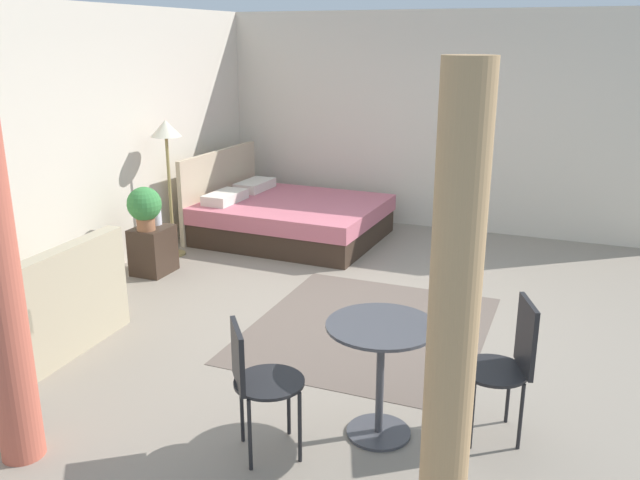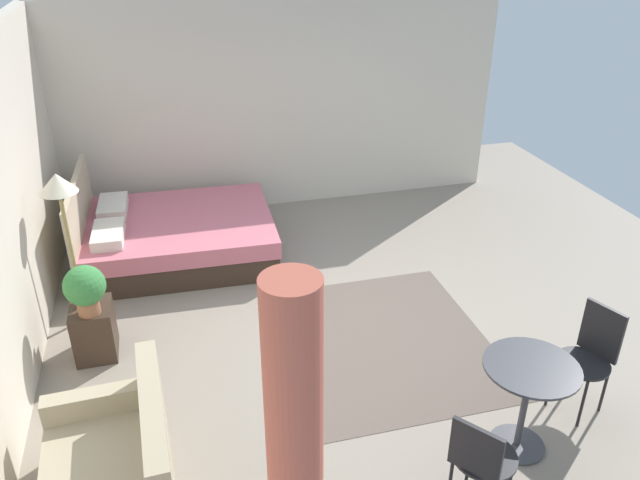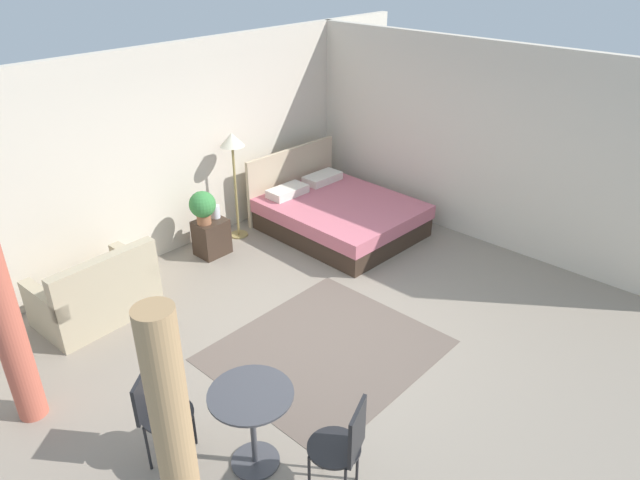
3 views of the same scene
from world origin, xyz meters
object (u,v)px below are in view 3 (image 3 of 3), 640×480
at_px(vase, 215,212).
at_px(cafe_chair_near_couch, 345,442).
at_px(couch, 97,295).
at_px(floor_lamp, 233,149).
at_px(bed, 337,214).
at_px(cafe_chair_near_window, 157,409).
at_px(balcony_table, 252,415).
at_px(potted_plant, 203,206).
at_px(nightstand, 212,237).

distance_m(vase, cafe_chair_near_couch, 4.30).
bearing_deg(couch, floor_lamp, 9.34).
distance_m(bed, vase, 1.82).
bearing_deg(bed, cafe_chair_near_window, -157.74).
distance_m(couch, balcony_table, 2.90).
bearing_deg(cafe_chair_near_window, floor_lamp, 40.94).
height_order(vase, cafe_chair_near_couch, cafe_chair_near_couch).
xyz_separation_m(couch, cafe_chair_near_window, (-0.65, -2.26, 0.24)).
height_order(bed, floor_lamp, floor_lamp).
bearing_deg(vase, floor_lamp, 15.35).
bearing_deg(couch, cafe_chair_near_window, -106.09).
height_order(bed, cafe_chair_near_window, bed).
relative_size(bed, balcony_table, 2.90).
bearing_deg(cafe_chair_near_couch, balcony_table, 110.92).
relative_size(potted_plant, vase, 2.58).
bearing_deg(couch, vase, 7.81).
xyz_separation_m(balcony_table, cafe_chair_near_couch, (0.28, -0.74, 0.01)).
height_order(couch, potted_plant, potted_plant).
height_order(bed, nightstand, bed).
distance_m(couch, cafe_chair_near_window, 2.37).
distance_m(vase, cafe_chair_near_window, 3.62).
bearing_deg(nightstand, floor_lamp, 14.51).
distance_m(nightstand, cafe_chair_near_window, 3.53).
bearing_deg(nightstand, bed, -25.03).
bearing_deg(cafe_chair_near_couch, nightstand, 66.06).
xyz_separation_m(floor_lamp, cafe_chair_near_window, (-3.07, -2.66, -0.80)).
bearing_deg(floor_lamp, couch, -170.66).
bearing_deg(bed, balcony_table, -147.83).
bearing_deg(potted_plant, couch, -172.29).
bearing_deg(nightstand, vase, 11.09).
height_order(potted_plant, cafe_chair_near_window, potted_plant).
relative_size(potted_plant, cafe_chair_near_window, 0.54).
relative_size(floor_lamp, cafe_chair_near_couch, 1.70).
bearing_deg(nightstand, cafe_chair_near_window, -134.58).
bearing_deg(potted_plant, cafe_chair_near_window, -133.51).
bearing_deg(cafe_chair_near_couch, vase, 64.72).
height_order(floor_lamp, cafe_chair_near_window, floor_lamp).
relative_size(vase, floor_lamp, 0.11).
height_order(vase, floor_lamp, floor_lamp).
height_order(potted_plant, balcony_table, potted_plant).
relative_size(couch, nightstand, 2.55).
distance_m(potted_plant, cafe_chair_near_couch, 4.18).
relative_size(vase, cafe_chair_near_window, 0.21).
relative_size(nightstand, vase, 2.83).
bearing_deg(potted_plant, nightstand, 5.59).
relative_size(balcony_table, cafe_chair_near_couch, 0.83).
bearing_deg(floor_lamp, nightstand, -165.49).
height_order(bed, vase, bed).
xyz_separation_m(nightstand, cafe_chair_near_window, (-2.47, -2.51, 0.28)).
xyz_separation_m(bed, balcony_table, (-3.70, -2.33, 0.26)).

